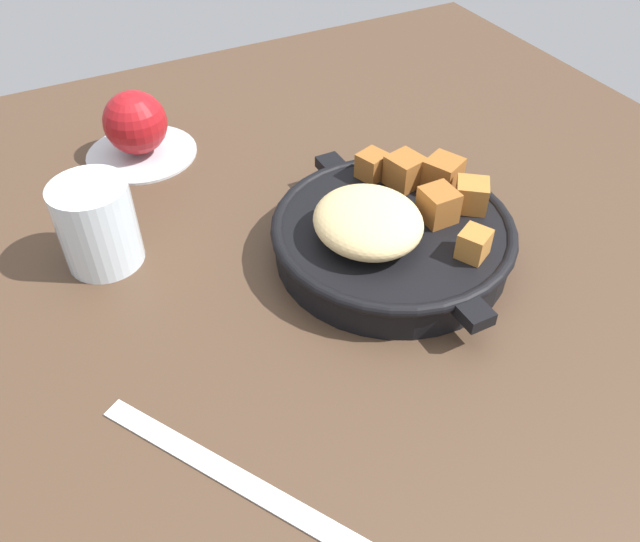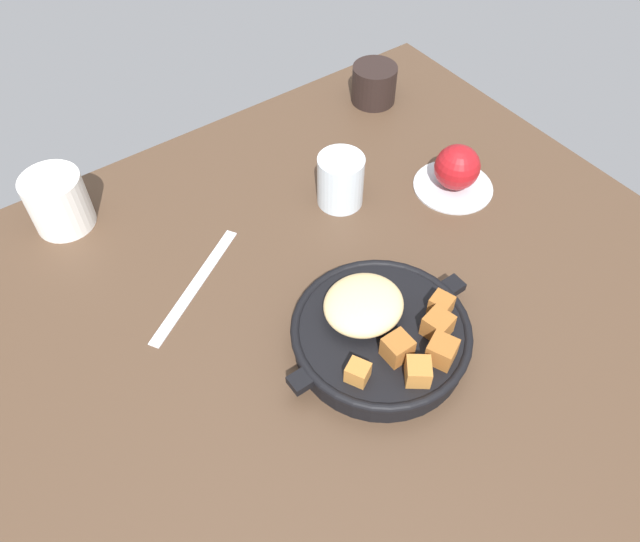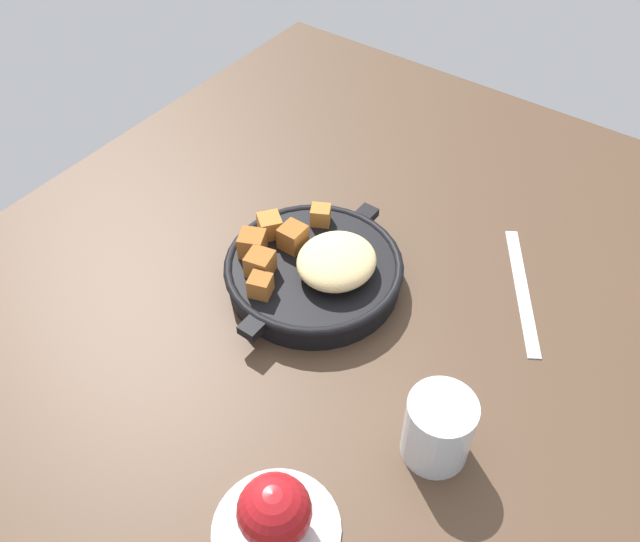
{
  "view_description": "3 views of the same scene",
  "coord_description": "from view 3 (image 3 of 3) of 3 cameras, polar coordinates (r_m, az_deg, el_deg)",
  "views": [
    {
      "loc": [
        -35.39,
        23.03,
        40.33
      ],
      "look_at": [
        -0.49,
        4.86,
        4.2
      ],
      "focal_mm": 36.15,
      "sensor_mm": 36.0,
      "label": 1
    },
    {
      "loc": [
        -28.9,
        -35.0,
        66.65
      ],
      "look_at": [
        0.31,
        5.58,
        6.61
      ],
      "focal_mm": 34.65,
      "sensor_mm": 36.0,
      "label": 2
    },
    {
      "loc": [
        50.4,
        31.1,
        64.8
      ],
      "look_at": [
        4.52,
        -1.91,
        5.38
      ],
      "focal_mm": 38.4,
      "sensor_mm": 36.0,
      "label": 3
    }
  ],
  "objects": [
    {
      "name": "red_apple",
      "position": [
        0.67,
        -3.82,
        -19.34
      ],
      "size": [
        7.06,
        7.06,
        7.06
      ],
      "primitive_type": "sphere",
      "color": "maroon",
      "rests_on": "saucer_plate"
    },
    {
      "name": "ground_plane",
      "position": [
        0.89,
        2.71,
        -1.74
      ],
      "size": [
        106.41,
        97.57,
        2.4
      ],
      "primitive_type": "cube",
      "color": "#473323"
    },
    {
      "name": "cast_iron_skillet",
      "position": [
        0.86,
        -0.45,
        0.2
      ],
      "size": [
        26.91,
        22.61,
        7.37
      ],
      "color": "black",
      "rests_on": "ground_plane"
    },
    {
      "name": "butter_knife",
      "position": [
        0.91,
        16.49,
        -1.47
      ],
      "size": [
        19.23,
        12.82,
        0.36
      ],
      "primitive_type": "cube",
      "rotation": [
        0.0,
        0.0,
        0.56
      ],
      "color": "silver",
      "rests_on": "ground_plane"
    },
    {
      "name": "saucer_plate",
      "position": [
        0.7,
        -3.66,
        -20.63
      ],
      "size": [
        12.54,
        12.54,
        0.6
      ],
      "primitive_type": "cylinder",
      "color": "#B7BABF",
      "rests_on": "ground_plane"
    },
    {
      "name": "water_glass_short",
      "position": [
        0.71,
        9.83,
        -12.81
      ],
      "size": [
        7.06,
        7.06,
        8.28
      ],
      "primitive_type": "cylinder",
      "color": "silver",
      "rests_on": "ground_plane"
    }
  ]
}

